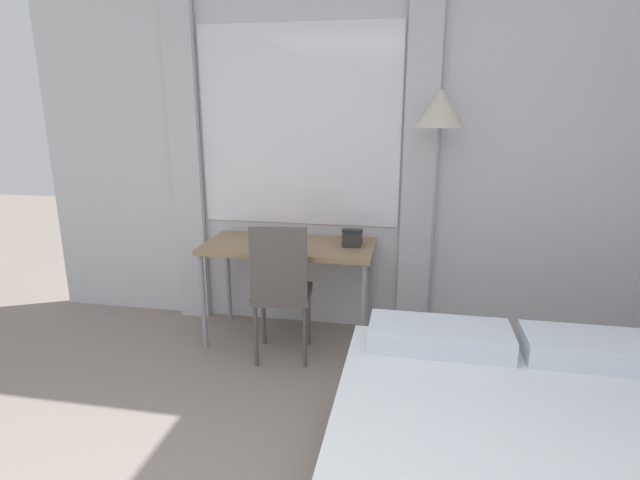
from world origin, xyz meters
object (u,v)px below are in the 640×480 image
at_px(desk, 289,252).
at_px(telephone, 352,238).
at_px(standing_lamp, 439,136).
at_px(book, 271,243).
at_px(desk_chair, 281,285).

distance_m(desk, telephone, 0.48).
height_order(desk, standing_lamp, standing_lamp).
distance_m(desk, standing_lamp, 1.34).
xyz_separation_m(standing_lamp, telephone, (-0.57, 0.01, -0.74)).
xyz_separation_m(telephone, book, (-0.59, -0.10, -0.04)).
xyz_separation_m(standing_lamp, book, (-1.16, -0.09, -0.78)).
bearing_deg(book, standing_lamp, 4.51).
bearing_deg(desk, standing_lamp, 2.46).
height_order(desk, desk_chair, desk_chair).
height_order(standing_lamp, book, standing_lamp).
bearing_deg(standing_lamp, desk_chair, -160.04).
xyz_separation_m(desk, book, (-0.12, -0.05, 0.08)).
bearing_deg(telephone, desk, -173.20).
relative_size(desk_chair, telephone, 6.05).
xyz_separation_m(desk, desk_chair, (0.02, -0.32, -0.15)).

